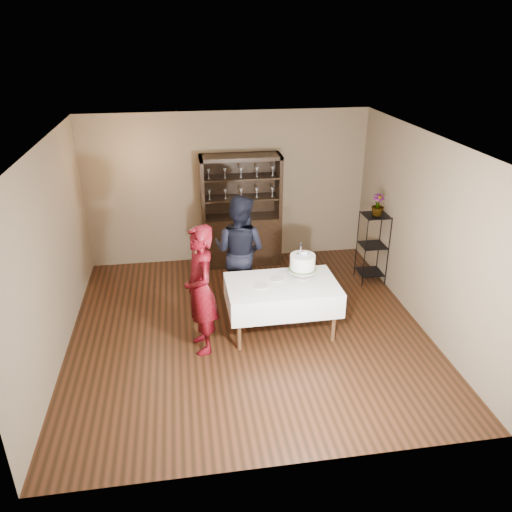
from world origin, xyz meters
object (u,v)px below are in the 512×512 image
object	(u,v)px
cake_table	(282,295)
man	(240,251)
plant_etagere	(373,245)
cake	(303,263)
potted_plant	(378,205)
china_hutch	(241,229)
woman	(201,290)

from	to	relation	value
cake_table	man	world-z (taller)	man
plant_etagere	man	world-z (taller)	man
plant_etagere	man	xyz separation A→B (m)	(-2.29, -0.38, 0.23)
cake	man	bearing A→B (deg)	134.73
plant_etagere	man	distance (m)	2.33
cake	potted_plant	size ratio (longest dim) A/B	1.51
potted_plant	plant_etagere	bearing A→B (deg)	110.82
cake	potted_plant	xyz separation A→B (m)	(1.51, 1.15, 0.39)
china_hutch	woman	size ratio (longest dim) A/B	1.13
china_hutch	cake_table	world-z (taller)	china_hutch
china_hutch	cake	xyz separation A→B (m)	(0.58, -2.23, 0.31)
plant_etagere	cake_table	world-z (taller)	plant_etagere
cake_table	potted_plant	size ratio (longest dim) A/B	4.31
woman	man	distance (m)	1.35
plant_etagere	woman	distance (m)	3.34
china_hutch	potted_plant	size ratio (longest dim) A/B	5.60
cake_table	man	xyz separation A→B (m)	(-0.47, 0.93, 0.29)
man	potted_plant	distance (m)	2.38
cake_table	cake	xyz separation A→B (m)	(0.31, 0.14, 0.40)
man	cake	size ratio (longest dim) A/B	3.25
plant_etagere	potted_plant	world-z (taller)	potted_plant
woman	man	xyz separation A→B (m)	(0.65, 1.18, -0.01)
china_hutch	potted_plant	xyz separation A→B (m)	(2.09, -1.07, 0.70)
cake_table	cake	size ratio (longest dim) A/B	2.85
cake_table	cake	world-z (taller)	cake
cake_table	woman	distance (m)	1.19
potted_plant	woman	bearing A→B (deg)	-152.51
man	woman	bearing A→B (deg)	93.63
man	potted_plant	bearing A→B (deg)	-138.42
plant_etagere	potted_plant	bearing A→B (deg)	-69.18
china_hutch	man	distance (m)	1.46
cake_table	china_hutch	bearing A→B (deg)	96.37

